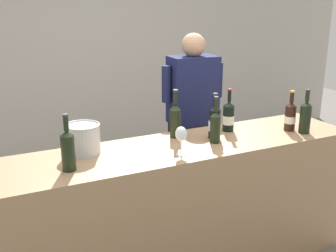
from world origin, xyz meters
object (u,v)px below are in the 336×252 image
Objects in this scene: wine_bottle_4 at (215,126)px; wine_glass at (181,135)px; wine_bottle_2 at (175,119)px; ice_bucket at (83,138)px; wine_bottle_1 at (290,116)px; wine_bottle_0 at (305,116)px; wine_bottle_5 at (229,116)px; wine_bottle_3 at (214,122)px; person_server at (192,131)px; wine_bottle_6 at (68,149)px.

wine_glass is at bearing -161.81° from wine_bottle_4.
wine_bottle_2 reaches higher than ice_bucket.
wine_bottle_1 is 0.88m from wine_bottle_2.
wine_bottle_5 is (-0.48, 0.29, -0.02)m from wine_bottle_0.
person_server is (0.19, 0.65, -0.28)m from wine_bottle_3.
wine_bottle_1 is at bearing -9.23° from wine_bottle_3.
wine_bottle_2 is 0.21× the size of person_server.
wine_bottle_1 is 0.61m from wine_bottle_3.
wine_bottle_3 is 1.07m from wine_bottle_6.
wine_bottle_0 is at bearing -30.81° from wine_bottle_5.
wine_bottle_0 reaches higher than wine_bottle_3.
wine_glass is at bearing -152.51° from wine_bottle_5.
wine_bottle_2 is 1.03× the size of wine_bottle_6.
wine_bottle_0 is 1.01m from person_server.
wine_bottle_0 is at bearing -60.84° from person_server.
wine_bottle_2 is at bearing 18.02° from wine_bottle_6.
person_server reaches higher than wine_bottle_3.
wine_glass is at bearing -4.89° from wine_bottle_6.
wine_bottle_4 reaches higher than wine_bottle_5.
wine_bottle_3 is 0.20m from wine_bottle_5.
wine_bottle_1 is 1.53m from ice_bucket.
wine_glass is at bearing 179.96° from wine_bottle_0.
wine_bottle_3 is at bearing 170.77° from wine_bottle_1.
wine_bottle_2 is 1.07× the size of wine_bottle_3.
wine_bottle_2 is 1.08× the size of wine_bottle_5.
wine_bottle_1 is 0.18× the size of person_server.
person_server is at bearing 56.84° from wine_glass.
wine_bottle_5 is (0.42, -0.04, -0.02)m from wine_bottle_2.
wine_bottle_6 is (-1.24, -0.23, 0.02)m from wine_bottle_5.
wine_bottle_3 is at bearing 7.13° from wine_bottle_6.
person_server is at bearing 89.40° from wine_bottle_5.
wine_bottle_2 is at bearing 160.11° from wine_bottle_0.
person_server reaches higher than wine_bottle_4.
wine_bottle_2 is at bearing 69.14° from wine_glass.
wine_bottle_6 is 1.50m from person_server.
wine_glass is (-1.03, 0.00, 0.00)m from wine_bottle_0.
wine_bottle_2 reaches higher than wine_bottle_3.
wine_bottle_3 is 1.75× the size of wine_glass.
wine_bottle_2 is (-0.85, 0.23, 0.02)m from wine_bottle_1.
wine_glass is 0.11× the size of person_server.
wine_glass is 1.05m from person_server.
wine_bottle_0 is 0.56m from wine_bottle_5.
wine_bottle_6 is (-1.66, -0.03, 0.02)m from wine_bottle_1.
wine_bottle_3 is 0.20× the size of person_server.
wine_bottle_6 is at bearing -147.74° from person_server.
wine_bottle_4 is (-0.71, 0.11, -0.01)m from wine_bottle_0.
wine_bottle_4 is 1.01m from wine_bottle_6.
ice_bucket is (-0.55, 0.30, -0.03)m from wine_glass.
wine_bottle_5 is at bearing 155.68° from wine_bottle_1.
wine_bottle_3 is 0.74m from person_server.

